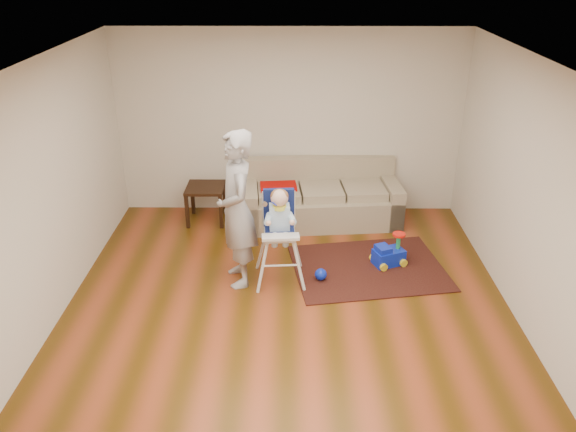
{
  "coord_description": "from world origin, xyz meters",
  "views": [
    {
      "loc": [
        0.05,
        -5.14,
        3.69
      ],
      "look_at": [
        0.0,
        0.4,
        1.0
      ],
      "focal_mm": 35.0,
      "sensor_mm": 36.0,
      "label": 1
    }
  ],
  "objects_px": {
    "side_table": "(206,204)",
    "adult": "(237,210)",
    "high_chair": "(280,237)",
    "sofa": "(321,194)",
    "toy_ball": "(321,274)",
    "ride_on_toy": "(389,249)"
  },
  "relations": [
    {
      "from": "high_chair",
      "to": "adult",
      "type": "bearing_deg",
      "value": 178.21
    },
    {
      "from": "high_chair",
      "to": "adult",
      "type": "xyz_separation_m",
      "value": [
        -0.49,
        -0.02,
        0.37
      ]
    },
    {
      "from": "sofa",
      "to": "ride_on_toy",
      "type": "bearing_deg",
      "value": -62.03
    },
    {
      "from": "high_chair",
      "to": "ride_on_toy",
      "type": "bearing_deg",
      "value": 10.48
    },
    {
      "from": "side_table",
      "to": "ride_on_toy",
      "type": "xyz_separation_m",
      "value": [
        2.49,
        -1.26,
        -0.05
      ]
    },
    {
      "from": "sofa",
      "to": "adult",
      "type": "relative_size",
      "value": 1.24
    },
    {
      "from": "ride_on_toy",
      "to": "adult",
      "type": "bearing_deg",
      "value": 169.02
    },
    {
      "from": "side_table",
      "to": "sofa",
      "type": "bearing_deg",
      "value": -0.22
    },
    {
      "from": "ride_on_toy",
      "to": "high_chair",
      "type": "bearing_deg",
      "value": 172.16
    },
    {
      "from": "side_table",
      "to": "adult",
      "type": "height_order",
      "value": "adult"
    },
    {
      "from": "side_table",
      "to": "adult",
      "type": "distance_m",
      "value": 1.87
    },
    {
      "from": "sofa",
      "to": "high_chair",
      "type": "distance_m",
      "value": 1.71
    },
    {
      "from": "sofa",
      "to": "toy_ball",
      "type": "xyz_separation_m",
      "value": [
        -0.06,
        -1.64,
        -0.35
      ]
    },
    {
      "from": "sofa",
      "to": "toy_ball",
      "type": "relative_size",
      "value": 15.95
    },
    {
      "from": "sofa",
      "to": "ride_on_toy",
      "type": "distance_m",
      "value": 1.51
    },
    {
      "from": "side_table",
      "to": "toy_ball",
      "type": "distance_m",
      "value": 2.31
    },
    {
      "from": "sofa",
      "to": "side_table",
      "type": "distance_m",
      "value": 1.68
    },
    {
      "from": "high_chair",
      "to": "adult",
      "type": "height_order",
      "value": "adult"
    },
    {
      "from": "toy_ball",
      "to": "adult",
      "type": "relative_size",
      "value": 0.08
    },
    {
      "from": "adult",
      "to": "sofa",
      "type": "bearing_deg",
      "value": 131.95
    },
    {
      "from": "sofa",
      "to": "ride_on_toy",
      "type": "height_order",
      "value": "sofa"
    },
    {
      "from": "side_table",
      "to": "adult",
      "type": "xyz_separation_m",
      "value": [
        0.62,
        -1.63,
        0.67
      ]
    }
  ]
}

